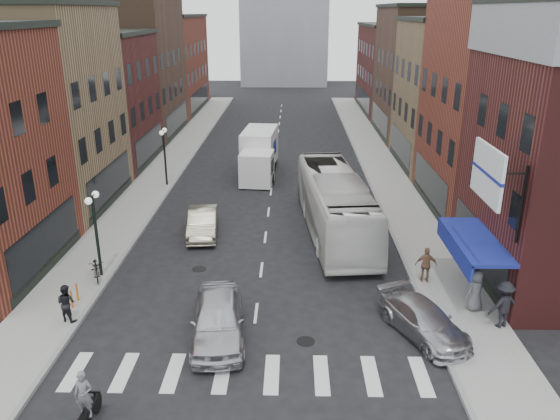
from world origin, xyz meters
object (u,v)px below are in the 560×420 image
at_px(streetlamp_near, 95,220).
at_px(ped_left_solo, 66,303).
at_px(ped_right_b, 426,265).
at_px(box_truck, 259,154).
at_px(curb_car, 424,321).
at_px(bike_rack, 74,296).
at_px(streetlamp_far, 164,146).
at_px(transit_bus, 335,204).
at_px(billboard_sign, 490,175).
at_px(ped_right_c, 476,290).
at_px(sedan_left_near, 218,319).
at_px(parked_bicycle, 96,268).
at_px(sedan_left_far, 203,223).
at_px(motorcycle_rider, 85,402).
at_px(ped_right_a, 503,304).

height_order(streetlamp_near, ped_left_solo, streetlamp_near).
relative_size(ped_left_solo, ped_right_b, 0.94).
height_order(box_truck, curb_car, box_truck).
relative_size(bike_rack, ped_left_solo, 0.52).
distance_m(streetlamp_far, ped_right_b, 20.75).
xyz_separation_m(transit_bus, ped_left_solo, (-11.21, -9.75, -0.77)).
relative_size(streetlamp_far, ped_right_b, 2.48).
relative_size(streetlamp_near, streetlamp_far, 1.00).
xyz_separation_m(billboard_sign, ped_right_c, (0.37, 0.77, -5.10)).
height_order(sedan_left_near, ped_right_c, ped_right_c).
xyz_separation_m(box_truck, ped_right_b, (8.56, -17.24, -0.65)).
height_order(billboard_sign, curb_car, billboard_sign).
bearing_deg(ped_right_b, curb_car, 82.99).
relative_size(streetlamp_far, bike_rack, 5.14).
distance_m(bike_rack, ped_right_b, 15.31).
xyz_separation_m(billboard_sign, ped_right_b, (-1.08, 3.20, -5.16)).
height_order(billboard_sign, bike_rack, billboard_sign).
bearing_deg(parked_bicycle, ped_left_solo, -110.73).
relative_size(billboard_sign, curb_car, 0.84).
distance_m(curb_car, ped_right_c, 3.03).
xyz_separation_m(billboard_sign, streetlamp_far, (-15.99, 17.50, -3.22)).
relative_size(bike_rack, ped_right_c, 0.45).
bearing_deg(ped_left_solo, transit_bus, -120.32).
distance_m(bike_rack, sedan_left_far, 8.98).
bearing_deg(curb_car, parked_bicycle, 139.21).
relative_size(motorcycle_rider, transit_bus, 0.16).
bearing_deg(streetlamp_near, sedan_left_near, -38.54).
relative_size(ped_right_a, ped_right_c, 1.09).
distance_m(streetlamp_near, motorcycle_rider, 10.29).
bearing_deg(ped_right_a, parked_bicycle, -33.09).
bearing_deg(ped_right_a, ped_left_solo, -20.95).
xyz_separation_m(curb_car, ped_left_solo, (-13.90, 0.52, 0.29)).
height_order(streetlamp_far, bike_rack, streetlamp_far).
relative_size(streetlamp_far, ped_right_c, 2.32).
xyz_separation_m(motorcycle_rider, ped_right_c, (13.52, 6.96, 0.10)).
bearing_deg(ped_right_b, ped_right_c, 127.24).
height_order(streetlamp_far, curb_car, streetlamp_far).
bearing_deg(billboard_sign, ped_right_c, 64.42).
distance_m(bike_rack, sedan_left_near, 6.65).
bearing_deg(box_truck, motorcycle_rider, -92.79).
relative_size(box_truck, sedan_left_near, 1.57).
xyz_separation_m(streetlamp_near, curb_car, (13.90, -4.47, -2.28)).
xyz_separation_m(billboard_sign, motorcycle_rider, (-13.15, -6.19, -5.20)).
bearing_deg(sedan_left_near, curb_car, -3.63).
relative_size(transit_bus, curb_car, 2.78).
bearing_deg(ped_right_b, ped_right_a, 126.05).
relative_size(transit_bus, parked_bicycle, 6.50).
bearing_deg(streetlamp_far, transit_bus, -36.18).
xyz_separation_m(box_truck, sedan_left_near, (-0.27, -21.79, -0.79)).
bearing_deg(ped_right_b, bike_rack, 15.63).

